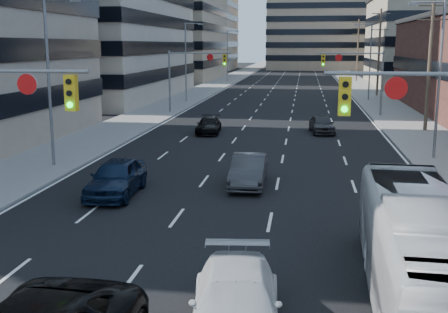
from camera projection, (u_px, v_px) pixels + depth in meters
name	position (u px, v px, depth m)	size (l,w,h in m)	color
road_surface	(293.00, 72.00, 135.99)	(18.00, 300.00, 0.02)	black
sidewalk_left	(245.00, 71.00, 137.57)	(5.00, 300.00, 0.15)	slate
sidewalk_right	(341.00, 72.00, 134.38)	(5.00, 300.00, 0.15)	slate
office_left_far	(165.00, 37.00, 108.63)	(20.00, 30.00, 16.00)	gray
office_right_far	(444.00, 42.00, 90.38)	(22.00, 28.00, 14.00)	gray
bg_block_left	(187.00, 31.00, 147.62)	(24.00, 24.00, 20.00)	#ADA089
bg_block_right	(432.00, 47.00, 130.37)	(22.00, 22.00, 12.00)	gray
signal_far_left	(193.00, 69.00, 53.70)	(6.09, 0.33, 6.00)	slate
signal_far_right	(357.00, 70.00, 51.57)	(6.09, 0.33, 6.00)	slate
utility_pole_block	(430.00, 56.00, 41.92)	(2.20, 0.28, 11.00)	#4C3D2D
utility_pole_midblock	(379.00, 51.00, 71.04)	(2.20, 0.28, 11.00)	#4C3D2D
utility_pole_distant	(358.00, 49.00, 100.16)	(2.20, 0.28, 11.00)	#4C3D2D
streetlight_left_near	(51.00, 74.00, 29.66)	(2.03, 0.22, 9.00)	slate
streetlight_left_mid	(187.00, 58.00, 63.63)	(2.03, 0.22, 9.00)	slate
streetlight_left_far	(228.00, 53.00, 97.61)	(2.03, 0.22, 9.00)	slate
streetlight_right_near	(437.00, 72.00, 31.65)	(2.03, 0.22, 9.00)	slate
streetlight_right_far	(369.00, 58.00, 65.62)	(2.03, 0.22, 9.00)	slate
white_van	(236.00, 304.00, 12.89)	(2.07, 5.08, 1.48)	silver
transit_bus	(421.00, 251.00, 14.27)	(2.41, 10.32, 2.87)	silver
sedan_blue	(116.00, 177.00, 24.84)	(1.92, 4.78, 1.63)	black
sedan_grey_center	(249.00, 171.00, 26.53)	(1.56, 4.47, 1.47)	#303032
sedan_black_far	(209.00, 125.00, 42.26)	(1.72, 4.22, 1.22)	black
sedan_grey_right	(322.00, 124.00, 42.37)	(1.65, 4.10, 1.40)	#2F2F32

